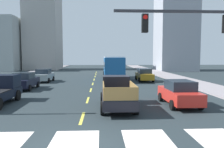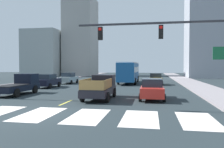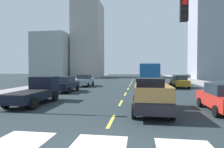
{
  "view_description": "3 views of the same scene",
  "coord_description": "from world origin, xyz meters",
  "px_view_note": "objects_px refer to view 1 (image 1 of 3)",
  "views": [
    {
      "loc": [
        1.05,
        -7.7,
        3.33
      ],
      "look_at": [
        1.84,
        8.39,
        2.05
      ],
      "focal_mm": 35.1,
      "sensor_mm": 36.0,
      "label": 1
    },
    {
      "loc": [
        6.34,
        -11.79,
        2.75
      ],
      "look_at": [
        1.25,
        16.74,
        1.71
      ],
      "focal_mm": 35.89,
      "sensor_mm": 36.0,
      "label": 2
    },
    {
      "loc": [
        1.35,
        -5.23,
        2.63
      ],
      "look_at": [
        -0.83,
        10.1,
        2.17
      ],
      "focal_mm": 30.25,
      "sensor_mm": 36.0,
      "label": 3
    }
  ],
  "objects_px": {
    "pickup_stakebed": "(117,93)",
    "sedan_mid": "(179,93)",
    "sedan_near_left": "(44,75)",
    "city_bus": "(113,66)",
    "sedan_near_right": "(25,81)",
    "sedan_far": "(144,75)"
  },
  "relations": [
    {
      "from": "sedan_mid",
      "to": "city_bus",
      "type": "bearing_deg",
      "value": 102.75
    },
    {
      "from": "sedan_mid",
      "to": "sedan_near_left",
      "type": "bearing_deg",
      "value": 131.89
    },
    {
      "from": "pickup_stakebed",
      "to": "sedan_near_right",
      "type": "bearing_deg",
      "value": 136.81
    },
    {
      "from": "sedan_mid",
      "to": "sedan_near_right",
      "type": "height_order",
      "value": "same"
    },
    {
      "from": "city_bus",
      "to": "sedan_near_left",
      "type": "bearing_deg",
      "value": -166.24
    },
    {
      "from": "pickup_stakebed",
      "to": "sedan_far",
      "type": "bearing_deg",
      "value": 72.09
    },
    {
      "from": "pickup_stakebed",
      "to": "sedan_far",
      "type": "xyz_separation_m",
      "value": [
        4.81,
        15.01,
        -0.08
      ]
    },
    {
      "from": "sedan_far",
      "to": "sedan_near_right",
      "type": "relative_size",
      "value": 1.0
    },
    {
      "from": "sedan_mid",
      "to": "sedan_far",
      "type": "bearing_deg",
      "value": 88.6
    },
    {
      "from": "city_bus",
      "to": "sedan_near_left",
      "type": "xyz_separation_m",
      "value": [
        -9.25,
        -2.28,
        -1.09
      ]
    },
    {
      "from": "pickup_stakebed",
      "to": "sedan_mid",
      "type": "bearing_deg",
      "value": 2.93
    },
    {
      "from": "pickup_stakebed",
      "to": "sedan_mid",
      "type": "xyz_separation_m",
      "value": [
        4.29,
        0.23,
        -0.08
      ]
    },
    {
      "from": "pickup_stakebed",
      "to": "sedan_mid",
      "type": "distance_m",
      "value": 4.29
    },
    {
      "from": "sedan_near_left",
      "to": "city_bus",
      "type": "bearing_deg",
      "value": 12.99
    },
    {
      "from": "pickup_stakebed",
      "to": "sedan_near_left",
      "type": "distance_m",
      "value": 17.23
    },
    {
      "from": "sedan_near_left",
      "to": "sedan_mid",
      "type": "bearing_deg",
      "value": -49.59
    },
    {
      "from": "pickup_stakebed",
      "to": "sedan_far",
      "type": "height_order",
      "value": "pickup_stakebed"
    },
    {
      "from": "pickup_stakebed",
      "to": "city_bus",
      "type": "distance_m",
      "value": 17.25
    },
    {
      "from": "city_bus",
      "to": "sedan_mid",
      "type": "xyz_separation_m",
      "value": [
        3.65,
        -16.97,
        -1.09
      ]
    },
    {
      "from": "pickup_stakebed",
      "to": "sedan_near_right",
      "type": "distance_m",
      "value": 12.07
    },
    {
      "from": "city_bus",
      "to": "sedan_near_right",
      "type": "relative_size",
      "value": 2.45
    },
    {
      "from": "city_bus",
      "to": "sedan_mid",
      "type": "relative_size",
      "value": 2.45
    }
  ]
}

